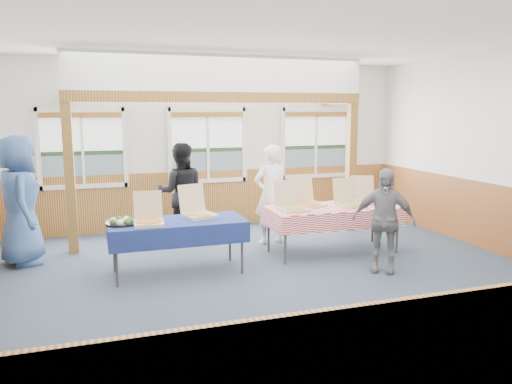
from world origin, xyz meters
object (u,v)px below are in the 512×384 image
(man_blue, at_px, (20,200))
(table_left, at_px, (177,224))
(woman_white, at_px, (271,195))
(woman_black, at_px, (181,192))
(person_grey, at_px, (384,220))
(table_right, at_px, (333,209))

(man_blue, bearing_deg, table_left, -128.84)
(woman_white, xyz_separation_m, woman_black, (-1.42, 0.69, 0.01))
(table_left, bearing_deg, person_grey, 1.73)
(woman_black, distance_m, person_grey, 3.56)
(table_left, height_order, person_grey, person_grey)
(table_left, distance_m, table_right, 2.55)
(table_right, xyz_separation_m, person_grey, (0.24, -1.08, 0.04))
(woman_white, xyz_separation_m, man_blue, (-3.91, 0.07, 0.11))
(woman_white, relative_size, woman_black, 0.99)
(woman_white, height_order, woman_black, woman_black)
(woman_white, bearing_deg, man_blue, -8.89)
(table_left, relative_size, person_grey, 1.38)
(table_right, relative_size, woman_black, 1.23)
(table_right, height_order, woman_black, woman_black)
(table_right, bearing_deg, man_blue, 169.78)
(table_right, height_order, man_blue, man_blue)
(woman_black, bearing_deg, table_right, 155.28)
(table_left, bearing_deg, woman_white, 49.87)
(table_left, height_order, woman_black, woman_black)
(table_left, xyz_separation_m, woman_black, (0.37, 1.78, 0.16))
(woman_black, relative_size, person_grey, 1.16)
(woman_black, height_order, man_blue, man_blue)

